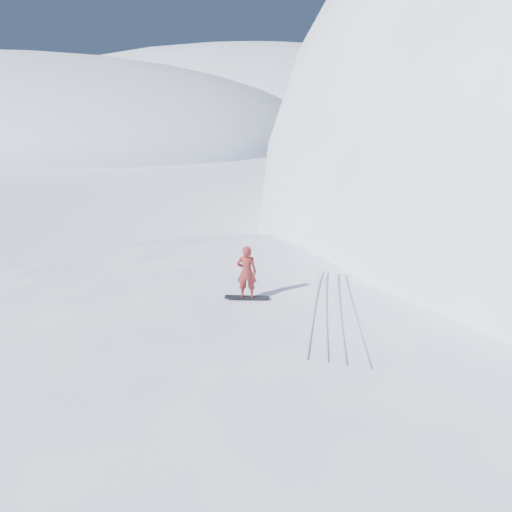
% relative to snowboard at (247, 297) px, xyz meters
% --- Properties ---
extents(ground, '(400.00, 400.00, 0.00)m').
position_rel_snowboard_xyz_m(ground, '(2.82, -3.96, -2.41)').
color(ground, white).
rests_on(ground, ground).
extents(near_ridge, '(36.00, 28.00, 4.80)m').
position_rel_snowboard_xyz_m(near_ridge, '(3.82, -0.96, -2.41)').
color(near_ridge, white).
rests_on(near_ridge, ground).
extents(far_ridge_a, '(120.00, 70.00, 28.00)m').
position_rel_snowboard_xyz_m(far_ridge_a, '(-67.18, 56.04, -2.41)').
color(far_ridge_a, white).
rests_on(far_ridge_a, ground).
extents(far_ridge_c, '(140.00, 90.00, 36.00)m').
position_rel_snowboard_xyz_m(far_ridge_c, '(-37.18, 106.04, -2.41)').
color(far_ridge_c, white).
rests_on(far_ridge_c, ground).
extents(wind_bumps, '(16.00, 14.40, 1.00)m').
position_rel_snowboard_xyz_m(wind_bumps, '(2.26, -1.84, -2.41)').
color(wind_bumps, white).
rests_on(wind_bumps, ground).
extents(snowboard, '(1.48, 0.61, 0.02)m').
position_rel_snowboard_xyz_m(snowboard, '(0.00, 0.00, 0.00)').
color(snowboard, black).
rests_on(snowboard, near_ridge).
extents(snowboarder, '(0.73, 0.57, 1.78)m').
position_rel_snowboard_xyz_m(snowboarder, '(0.00, 0.00, 0.90)').
color(snowboarder, maroon).
rests_on(snowboarder, snowboard).
extents(vapor_plume, '(11.04, 8.83, 7.73)m').
position_rel_snowboard_xyz_m(vapor_plume, '(-46.68, 38.07, -2.41)').
color(vapor_plume, white).
rests_on(vapor_plume, ground).
extents(board_tracks, '(2.35, 5.97, 0.04)m').
position_rel_snowboard_xyz_m(board_tracks, '(2.83, 0.07, 0.01)').
color(board_tracks, silver).
rests_on(board_tracks, ground).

